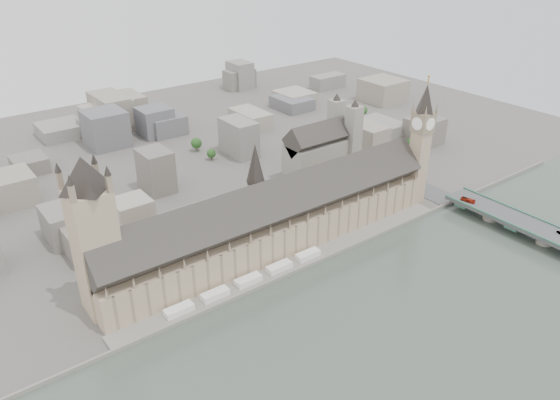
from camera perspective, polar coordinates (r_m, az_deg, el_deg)
ground at (r=382.91m, az=1.08°, el=-6.27°), size 900.00×900.00×0.00m
embankment_wall at (r=372.42m, az=2.52°, el=-7.09°), size 600.00×1.50×3.00m
river_terrace at (r=377.49m, az=1.79°, el=-6.64°), size 270.00×15.00×2.00m
terrace_tents at (r=356.72m, az=-3.33°, el=-8.36°), size 118.00×7.00×4.00m
palace_of_westminster at (r=384.44m, az=-0.70°, el=-2.15°), size 265.00×40.73×55.44m
elizabeth_tower at (r=450.77m, az=14.55°, el=6.47°), size 17.00×17.00×107.50m
victoria_tower at (r=326.52m, az=-18.94°, el=-2.96°), size 30.00×30.00×100.00m
central_tower at (r=367.88m, az=-2.57°, el=2.56°), size 13.00×13.00×48.00m
westminster_bridge at (r=445.73m, az=25.16°, el=-3.16°), size 25.00×325.00×10.25m
westminster_abbey at (r=499.49m, az=4.44°, el=5.26°), size 68.00×36.00×64.00m
city_skyline_inland at (r=567.20m, az=-14.42°, el=6.54°), size 720.00×360.00×38.00m
park_trees at (r=416.30m, az=-5.09°, el=-2.20°), size 110.00×30.00×15.00m
red_bus_north at (r=461.00m, az=19.05°, el=-0.01°), size 5.37×11.73×3.18m
car_silver at (r=441.30m, az=27.16°, el=-3.05°), size 3.13×4.75×1.48m
car_approach at (r=507.22m, az=13.51°, el=3.17°), size 2.79×4.79×1.31m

